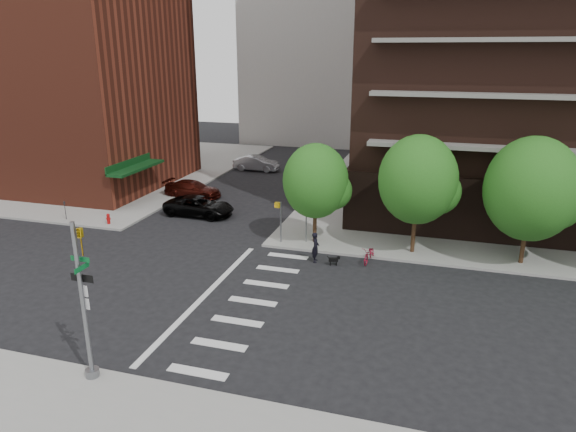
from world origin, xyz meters
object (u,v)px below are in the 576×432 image
Objects in this scene: traffic_signal at (85,314)px; parked_car_black at (199,206)px; parked_car_maroon at (193,189)px; fire_hydrant at (108,218)px; dog_walker at (316,247)px; scooter at (369,254)px; parked_car_silver at (256,163)px.

traffic_signal is 1.17× the size of parked_car_black.
fire_hydrant is at bearing 165.42° from parked_car_maroon.
traffic_signal reaches higher than dog_walker.
fire_hydrant is 0.40× the size of scooter.
parked_car_silver reaches higher than scooter.
parked_car_black is at bearing -147.50° from parked_car_maroon.
dog_walker reaches higher than scooter.
parked_car_black is at bearing 38.05° from fire_hydrant.
parked_car_black is 2.81× the size of scooter.
parked_car_black is (-5.03, 19.21, -1.98)m from traffic_signal.
scooter is 1.04× the size of dog_walker.
parked_car_maroon is 2.70× the size of dog_walker.
scooter is 3.11m from dog_walker.
parked_car_silver is (-1.03, 15.22, 0.04)m from parked_car_black.
parked_car_black is 2.93× the size of dog_walker.
fire_hydrant is 8.62m from parked_car_maroon.
traffic_signal is 19.95m from parked_car_black.
parked_car_black is at bearing 50.43° from dog_walker.
traffic_signal reaches higher than parked_car_black.
parked_car_silver is at bearing -7.87° from parked_car_maroon.
dog_walker is (12.93, -10.41, 0.19)m from parked_car_maroon.
dog_walker is at bearing -127.93° from parked_car_maroon.
fire_hydrant is at bearing 167.40° from parked_car_silver.
parked_car_silver is at bearing 99.98° from traffic_signal.
parked_car_silver is 24.90m from scooter.
traffic_signal is 18.42m from fire_hydrant.
traffic_signal is at bearing 149.37° from dog_walker.
fire_hydrant is 0.14× the size of parked_car_black.
parked_car_black is at bearing 166.29° from scooter.
parked_car_silver is at bearing 132.70° from scooter.
traffic_signal is 35.01m from parked_car_silver.
parked_car_black reaches higher than scooter.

